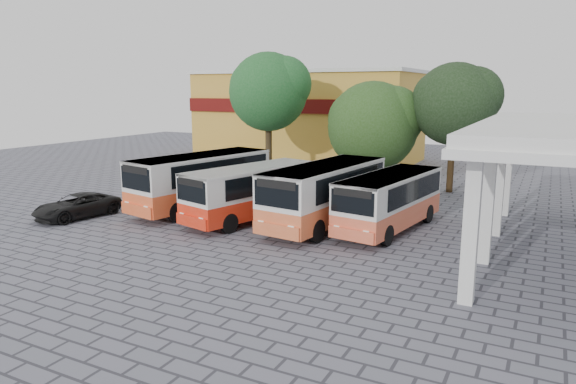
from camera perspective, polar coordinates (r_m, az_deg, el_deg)
The scene contains 11 objects.
ground at distance 22.08m, azimuth -0.52°, elevation -6.15°, with size 90.00×90.00×0.00m, color slate.
terminal_shelter at distance 22.69m, azimuth 29.05°, elevation 5.56°, with size 6.80×15.80×5.40m.
shophouse_block at distance 49.29m, azimuth 2.30°, elevation 8.49°, with size 20.40×10.40×8.30m.
bus_far_left at distance 28.95m, azimuth -9.59°, elevation 1.54°, with size 4.28×8.96×3.08m.
bus_centre_left at distance 26.31m, azimuth -4.08°, elevation 0.28°, with size 4.19×8.09×2.76m.
bus_centre_right at distance 25.18m, azimuth 4.17°, elevation 0.13°, with size 3.50×8.65×3.03m.
bus_far_right at distance 24.82m, azimuth 11.25°, elevation -0.67°, with size 3.33×7.77×2.70m.
tree_left at distance 38.77m, azimuth -2.09°, elevation 11.33°, with size 6.11×5.82×9.34m.
tree_middle at distance 35.42m, azimuth 9.53°, elevation 7.51°, with size 6.39×6.09×7.19m.
tree_right at distance 34.70m, azimuth 18.16°, elevation 9.55°, with size 5.51×5.24×8.33m.
parked_car at distance 29.15m, azimuth -22.41°, elevation -1.44°, with size 2.05×4.44×1.24m, color black.
Camera 1 is at (9.84, -18.62, 6.66)m, focal length 32.00 mm.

